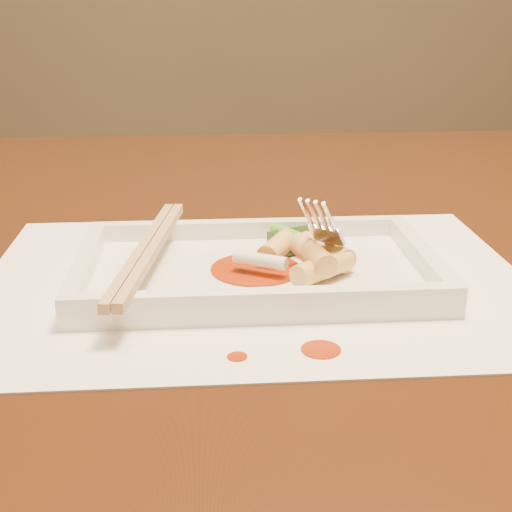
{
  "coord_description": "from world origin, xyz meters",
  "views": [
    {
      "loc": [
        0.05,
        -0.62,
        0.95
      ],
      "look_at": [
        0.09,
        -0.13,
        0.77
      ],
      "focal_mm": 50.0,
      "sensor_mm": 36.0,
      "label": 1
    }
  ],
  "objects": [
    {
      "name": "table",
      "position": [
        0.0,
        0.0,
        0.65
      ],
      "size": [
        1.4,
        0.9,
        0.75
      ],
      "color": "black",
      "rests_on": "ground"
    },
    {
      "name": "placemat",
      "position": [
        0.09,
        -0.13,
        0.75
      ],
      "size": [
        0.4,
        0.3,
        0.0
      ],
      "primitive_type": "cube",
      "color": "white",
      "rests_on": "table"
    },
    {
      "name": "sauce_splatter_a",
      "position": [
        0.12,
        -0.25,
        0.75
      ],
      "size": [
        0.02,
        0.02,
        0.0
      ],
      "primitive_type": "cylinder",
      "color": "#9B2604",
      "rests_on": "placemat"
    },
    {
      "name": "sauce_splatter_b",
      "position": [
        0.07,
        -0.25,
        0.75
      ],
      "size": [
        0.01,
        0.01,
        0.0
      ],
      "primitive_type": "cylinder",
      "color": "#9B2604",
      "rests_on": "placemat"
    },
    {
      "name": "plate_base",
      "position": [
        0.09,
        -0.13,
        0.76
      ],
      "size": [
        0.26,
        0.16,
        0.01
      ],
      "primitive_type": "cube",
      "color": "white",
      "rests_on": "placemat"
    },
    {
      "name": "plate_rim_far",
      "position": [
        0.09,
        -0.06,
        0.77
      ],
      "size": [
        0.26,
        0.01,
        0.01
      ],
      "primitive_type": "cube",
      "color": "white",
      "rests_on": "plate_base"
    },
    {
      "name": "plate_rim_near",
      "position": [
        0.09,
        -0.21,
        0.77
      ],
      "size": [
        0.26,
        0.01,
        0.01
      ],
      "primitive_type": "cube",
      "color": "white",
      "rests_on": "plate_base"
    },
    {
      "name": "plate_rim_left",
      "position": [
        -0.03,
        -0.13,
        0.77
      ],
      "size": [
        0.01,
        0.14,
        0.01
      ],
      "primitive_type": "cube",
      "color": "white",
      "rests_on": "plate_base"
    },
    {
      "name": "plate_rim_right",
      "position": [
        0.21,
        -0.13,
        0.77
      ],
      "size": [
        0.01,
        0.14,
        0.01
      ],
      "primitive_type": "cube",
      "color": "white",
      "rests_on": "plate_base"
    },
    {
      "name": "veg_piece",
      "position": [
        0.13,
        -0.09,
        0.77
      ],
      "size": [
        0.05,
        0.04,
        0.01
      ],
      "primitive_type": "cube",
      "rotation": [
        0.0,
        0.0,
        0.43
      ],
      "color": "black",
      "rests_on": "plate_base"
    },
    {
      "name": "scallion_white",
      "position": [
        0.09,
        -0.15,
        0.77
      ],
      "size": [
        0.04,
        0.03,
        0.01
      ],
      "primitive_type": "cylinder",
      "rotation": [
        1.57,
        0.0,
        1.07
      ],
      "color": "#EAEACC",
      "rests_on": "plate_base"
    },
    {
      "name": "scallion_green",
      "position": [
        0.13,
        -0.11,
        0.77
      ],
      "size": [
        0.05,
        0.08,
        0.01
      ],
      "primitive_type": "cylinder",
      "rotation": [
        1.57,
        0.0,
        0.58
      ],
      "color": "#47A61A",
      "rests_on": "plate_base"
    },
    {
      "name": "chopstick_a",
      "position": [
        0.01,
        -0.13,
        0.78
      ],
      "size": [
        0.04,
        0.21,
        0.01
      ],
      "primitive_type": "cube",
      "rotation": [
        0.0,
        0.0,
        -0.15
      ],
      "color": "tan",
      "rests_on": "plate_rim_near"
    },
    {
      "name": "chopstick_b",
      "position": [
        0.02,
        -0.13,
        0.78
      ],
      "size": [
        0.04,
        0.21,
        0.01
      ],
      "primitive_type": "cube",
      "rotation": [
        0.0,
        0.0,
        -0.15
      ],
      "color": "tan",
      "rests_on": "plate_rim_near"
    },
    {
      "name": "fork",
      "position": [
        0.16,
        -0.12,
        0.83
      ],
      "size": [
        0.09,
        0.1,
        0.14
      ],
      "primitive_type": null,
      "color": "silver",
      "rests_on": "plate_base"
    },
    {
      "name": "sauce_blob_0",
      "position": [
        0.09,
        -0.14,
        0.76
      ],
      "size": [
        0.07,
        0.07,
        0.0
      ],
      "primitive_type": "cylinder",
      "color": "#9B2604",
      "rests_on": "plate_base"
    },
    {
      "name": "rice_cake_0",
      "position": [
        0.14,
        -0.13,
        0.77
      ],
      "size": [
        0.04,
        0.05,
        0.02
      ],
      "primitive_type": "cylinder",
      "rotation": [
        1.57,
        0.0,
        0.5
      ],
      "color": "#F8D274",
      "rests_on": "plate_base"
    },
    {
      "name": "rice_cake_1",
      "position": [
        0.11,
        -0.12,
        0.77
      ],
      "size": [
        0.03,
        0.04,
        0.02
      ],
      "primitive_type": "cylinder",
      "rotation": [
        1.57,
        0.0,
        2.68
      ],
      "color": "#F8D274",
      "rests_on": "plate_base"
    },
    {
      "name": "rice_cake_2",
      "position": [
        0.13,
        -0.15,
        0.78
      ],
      "size": [
        0.03,
        0.05,
        0.02
      ],
      "primitive_type": "cylinder",
      "rotation": [
        1.57,
        0.0,
        0.23
      ],
      "color": "#F8D274",
      "rests_on": "plate_base"
    },
    {
      "name": "rice_cake_3",
      "position": [
        0.13,
        -0.16,
        0.77
      ],
      "size": [
        0.05,
        0.04,
        0.02
      ],
      "primitive_type": "cylinder",
      "rotation": [
        1.57,
        0.0,
        2.24
      ],
      "color": "#F8D274",
      "rests_on": "plate_base"
    }
  ]
}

